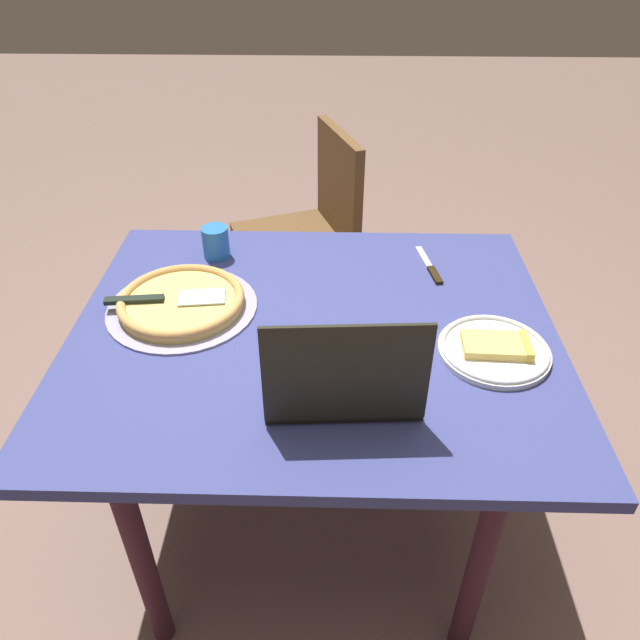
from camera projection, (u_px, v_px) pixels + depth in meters
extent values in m
plane|color=#755A51|center=(315.00, 511.00, 1.89)|extent=(12.00, 12.00, 0.00)
cube|color=navy|center=(314.00, 333.00, 1.46)|extent=(1.18, 0.98, 0.03)
cylinder|color=#3D1E2A|center=(435.00, 350.00, 1.98)|extent=(0.05, 0.05, 0.70)
cylinder|color=#3D1E2A|center=(203.00, 346.00, 2.00)|extent=(0.05, 0.05, 0.70)
cylinder|color=#3D1E2A|center=(479.00, 566.00, 1.36)|extent=(0.05, 0.05, 0.70)
cylinder|color=#3D1E2A|center=(141.00, 558.00, 1.38)|extent=(0.05, 0.05, 0.70)
cube|color=black|center=(341.00, 378.00, 1.29)|extent=(0.33, 0.26, 0.02)
cube|color=black|center=(341.00, 375.00, 1.29)|extent=(0.29, 0.17, 0.00)
cube|color=black|center=(346.00, 375.00, 1.12)|extent=(0.32, 0.03, 0.23)
cube|color=silver|center=(346.00, 374.00, 1.12)|extent=(0.29, 0.02, 0.20)
cylinder|color=silver|center=(494.00, 351.00, 1.37)|extent=(0.26, 0.26, 0.01)
torus|color=silver|center=(494.00, 348.00, 1.37)|extent=(0.25, 0.25, 0.01)
cube|color=#DFBB5F|center=(495.00, 345.00, 1.36)|extent=(0.15, 0.09, 0.02)
cube|color=gold|center=(526.00, 346.00, 1.36)|extent=(0.02, 0.09, 0.03)
cylinder|color=#9694AD|center=(182.00, 307.00, 1.52)|extent=(0.38, 0.38, 0.01)
cylinder|color=#D9BE64|center=(182.00, 303.00, 1.51)|extent=(0.31, 0.31, 0.02)
torus|color=tan|center=(181.00, 299.00, 1.50)|extent=(0.32, 0.32, 0.02)
cube|color=#ABBBB3|center=(202.00, 297.00, 1.50)|extent=(0.12, 0.08, 0.00)
cube|color=black|center=(134.00, 300.00, 1.49)|extent=(0.15, 0.04, 0.01)
cube|color=beige|center=(426.00, 260.00, 1.70)|extent=(0.05, 0.15, 0.00)
cube|color=black|center=(435.00, 275.00, 1.64)|extent=(0.03, 0.09, 0.01)
cylinder|color=#276CBA|center=(216.00, 242.00, 1.70)|extent=(0.08, 0.08, 0.09)
cylinder|color=#422713|center=(215.00, 234.00, 1.69)|extent=(0.07, 0.07, 0.01)
cube|color=brown|center=(293.00, 242.00, 2.35)|extent=(0.54, 0.54, 0.04)
cube|color=brown|center=(339.00, 183.00, 2.27)|extent=(0.17, 0.38, 0.40)
cylinder|color=brown|center=(240.00, 277.00, 2.58)|extent=(0.03, 0.03, 0.44)
cylinder|color=brown|center=(262.00, 327.00, 2.30)|extent=(0.03, 0.03, 0.44)
cylinder|color=brown|center=(322.00, 263.00, 2.68)|extent=(0.03, 0.03, 0.44)
cylinder|color=brown|center=(353.00, 308.00, 2.40)|extent=(0.03, 0.03, 0.44)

